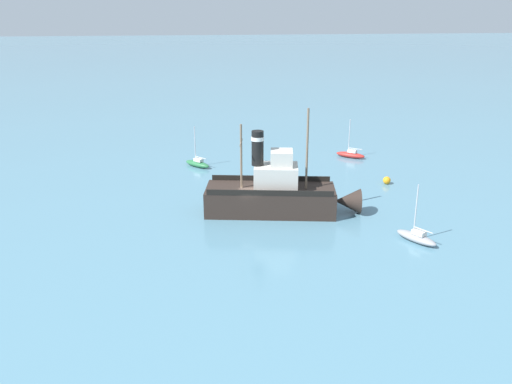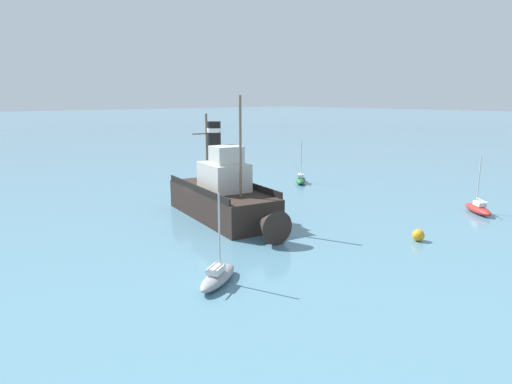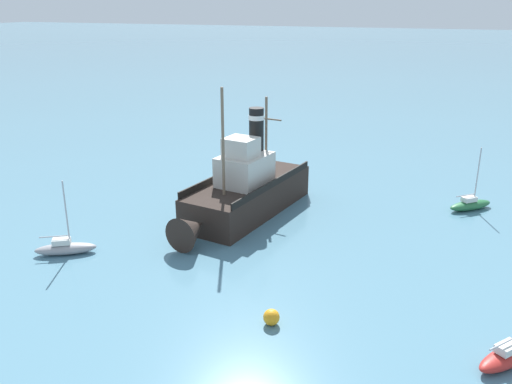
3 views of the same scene
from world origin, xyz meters
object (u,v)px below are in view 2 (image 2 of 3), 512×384
object	(u,v)px
sailboat_green	(301,179)
sailboat_red	(478,208)
mooring_buoy	(418,235)
old_tugboat	(225,197)
sailboat_grey	(218,276)

from	to	relation	value
sailboat_green	sailboat_red	xyz separation A→B (m)	(-1.68, 19.49, 0.00)
sailboat_green	mooring_buoy	size ratio (longest dim) A/B	5.90
old_tugboat	sailboat_green	bearing A→B (deg)	-156.14
sailboat_grey	mooring_buoy	xyz separation A→B (m)	(-14.90, 2.90, -0.01)
sailboat_green	mooring_buoy	bearing A→B (deg)	65.71
sailboat_red	mooring_buoy	xyz separation A→B (m)	(10.85, 0.84, -0.01)
sailboat_grey	sailboat_red	distance (m)	25.82
sailboat_red	mooring_buoy	size ratio (longest dim) A/B	5.90
old_tugboat	sailboat_grey	bearing A→B (deg)	51.97
sailboat_grey	sailboat_red	world-z (taller)	same
old_tugboat	sailboat_grey	size ratio (longest dim) A/B	3.01
sailboat_red	old_tugboat	bearing A→B (deg)	-35.16
old_tugboat	sailboat_red	bearing A→B (deg)	144.84
sailboat_green	mooring_buoy	world-z (taller)	sailboat_green
old_tugboat	mooring_buoy	distance (m)	14.97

